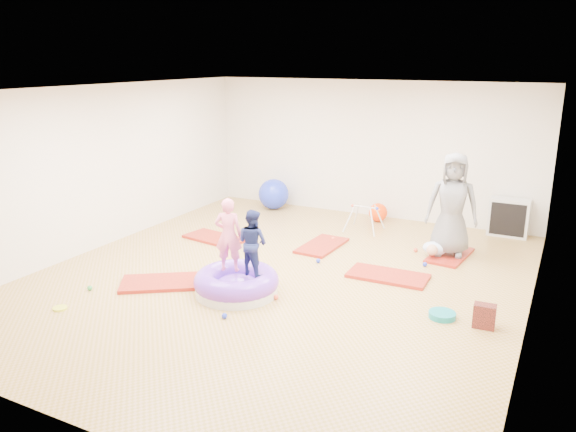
% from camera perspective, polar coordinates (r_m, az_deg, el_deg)
% --- Properties ---
extents(room, '(7.01, 8.01, 2.81)m').
position_cam_1_polar(room, '(8.18, -0.96, 2.86)').
color(room, tan).
rests_on(room, ground).
extents(gym_mat_front_left, '(1.43, 1.25, 0.05)m').
position_cam_1_polar(gym_mat_front_left, '(8.55, -12.34, -6.60)').
color(gym_mat_front_left, '#AB361A').
rests_on(gym_mat_front_left, ground).
extents(gym_mat_mid_left, '(1.23, 0.75, 0.05)m').
position_cam_1_polar(gym_mat_mid_left, '(10.42, -7.44, -2.25)').
color(gym_mat_mid_left, '#AB361A').
rests_on(gym_mat_mid_left, ground).
extents(gym_mat_center_back, '(0.62, 1.16, 0.05)m').
position_cam_1_polar(gym_mat_center_back, '(9.95, 3.47, -3.02)').
color(gym_mat_center_back, '#AB361A').
rests_on(gym_mat_center_back, ground).
extents(gym_mat_right, '(1.21, 0.62, 0.05)m').
position_cam_1_polar(gym_mat_right, '(8.73, 10.11, -6.00)').
color(gym_mat_right, '#AB361A').
rests_on(gym_mat_right, ground).
extents(gym_mat_rear_right, '(0.65, 1.13, 0.04)m').
position_cam_1_polar(gym_mat_rear_right, '(9.85, 16.10, -3.85)').
color(gym_mat_rear_right, '#AB361A').
rests_on(gym_mat_rear_right, ground).
extents(inflatable_cushion, '(1.21, 1.21, 0.38)m').
position_cam_1_polar(inflatable_cushion, '(8.03, -5.25, -6.85)').
color(inflatable_cushion, silver).
rests_on(inflatable_cushion, ground).
extents(child_pink, '(0.45, 0.37, 1.06)m').
position_cam_1_polar(child_pink, '(7.91, -6.08, -1.57)').
color(child_pink, pink).
rests_on(child_pink, inflatable_cushion).
extents(child_navy, '(0.52, 0.45, 0.94)m').
position_cam_1_polar(child_navy, '(7.76, -3.62, -2.35)').
color(child_navy, navy).
rests_on(child_navy, inflatable_cushion).
extents(adult_caregiver, '(0.92, 0.68, 1.71)m').
position_cam_1_polar(adult_caregiver, '(9.60, 16.34, 1.13)').
color(adult_caregiver, slate).
rests_on(adult_caregiver, gym_mat_rear_right).
extents(infant, '(0.40, 0.40, 0.23)m').
position_cam_1_polar(infant, '(9.66, 14.62, -3.23)').
color(infant, '#BED4F9').
rests_on(infant, gym_mat_rear_right).
extents(ball_pit_balls, '(4.14, 3.84, 0.07)m').
position_cam_1_polar(ball_pit_balls, '(8.77, 1.76, -5.57)').
color(ball_pit_balls, green).
rests_on(ball_pit_balls, ground).
extents(exercise_ball_blue, '(0.67, 0.67, 0.67)m').
position_cam_1_polar(exercise_ball_blue, '(12.34, -1.47, 2.24)').
color(exercise_ball_blue, '#2033D6').
rests_on(exercise_ball_blue, ground).
extents(exercise_ball_orange, '(0.38, 0.38, 0.38)m').
position_cam_1_polar(exercise_ball_orange, '(11.56, 9.14, 0.36)').
color(exercise_ball_orange, '#FF3B04').
rests_on(exercise_ball_orange, ground).
extents(infant_play_gym, '(0.66, 0.63, 0.51)m').
position_cam_1_polar(infant_play_gym, '(10.80, 7.76, 0.13)').
color(infant_play_gym, silver).
rests_on(infant_play_gym, ground).
extents(cube_shelf, '(0.71, 0.35, 0.71)m').
position_cam_1_polar(cube_shelf, '(11.24, 21.50, -0.14)').
color(cube_shelf, silver).
rests_on(cube_shelf, ground).
extents(balance_disc, '(0.35, 0.35, 0.08)m').
position_cam_1_polar(balance_disc, '(7.60, 15.39, -9.67)').
color(balance_disc, '#107B85').
rests_on(balance_disc, ground).
extents(backpack, '(0.27, 0.18, 0.31)m').
position_cam_1_polar(backpack, '(7.45, 19.32, -9.58)').
color(backpack, maroon).
rests_on(backpack, ground).
extents(yellow_toy, '(0.19, 0.19, 0.03)m').
position_cam_1_polar(yellow_toy, '(8.16, -22.15, -8.67)').
color(yellow_toy, yellow).
rests_on(yellow_toy, ground).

